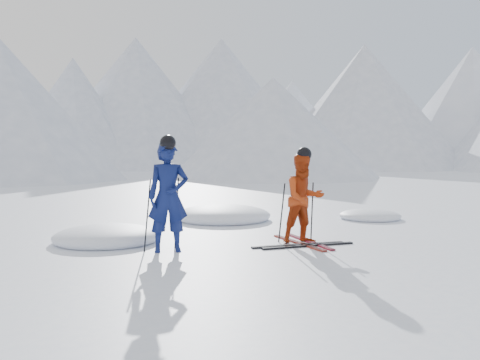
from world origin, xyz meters
TOP-DOWN VIEW (x-y plane):
  - ground at (0.00, 0.00)m, footprint 160.00×160.00m
  - mountain_range at (5.71, 35.31)m, footprint 106.15×62.94m
  - skier_blue at (-3.37, 0.13)m, footprint 0.74×0.60m
  - skier_red at (-1.01, -0.34)m, footprint 0.85×0.71m
  - pole_blue_left at (-3.67, 0.28)m, footprint 0.12×0.08m
  - pole_blue_right at (-3.12, 0.38)m, footprint 0.12×0.07m
  - pole_red_left at (-1.31, -0.09)m, footprint 0.11×0.09m
  - pole_red_right at (-0.71, -0.19)m, footprint 0.11×0.08m
  - ski_worn_left at (-1.13, -0.34)m, footprint 0.29×1.70m
  - ski_worn_right at (-0.89, -0.34)m, footprint 0.41×1.69m
  - ski_loose_a at (-1.25, -0.51)m, footprint 1.68×0.44m
  - ski_loose_b at (-1.15, -0.66)m, footprint 1.69×0.38m
  - snow_lumps at (-1.33, 2.37)m, footprint 8.08×3.67m

SIDE VIEW (x-z plane):
  - ground at x=0.00m, z-range 0.00..0.00m
  - snow_lumps at x=-1.33m, z-range -0.25..0.25m
  - ski_worn_left at x=-1.13m, z-range 0.00..0.03m
  - ski_worn_right at x=-0.89m, z-range 0.00..0.03m
  - ski_loose_a at x=-1.25m, z-range 0.00..0.03m
  - ski_loose_b at x=-1.15m, z-range 0.00..0.03m
  - pole_red_left at x=-1.31m, z-range 0.00..1.06m
  - pole_red_right at x=-0.71m, z-range 0.00..1.06m
  - pole_blue_left at x=-3.67m, z-range 0.00..1.18m
  - pole_blue_right at x=-3.12m, z-range 0.00..1.18m
  - skier_red at x=-1.01m, z-range 0.00..1.59m
  - skier_blue at x=-3.37m, z-range 0.00..1.77m
  - mountain_range at x=5.71m, z-range -1.04..14.49m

